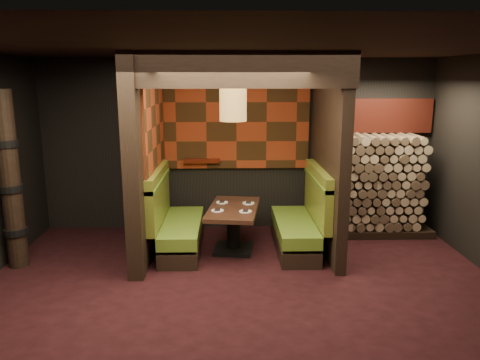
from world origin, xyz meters
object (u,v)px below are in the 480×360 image
Objects in this scene: booth_bench_right at (302,223)px; booth_bench_left at (175,224)px; totem_column at (10,182)px; pendant_lamp at (233,105)px; firewood_stack at (378,185)px; dining_table at (233,222)px.

booth_bench_left is at bearing 180.00° from booth_bench_right.
totem_column is at bearing -172.14° from booth_bench_right.
firewood_stack is (2.38, 0.81, -1.35)m from pendant_lamp.
dining_table is at bearing -176.72° from booth_bench_right.
firewood_stack is at bearing 27.35° from booth_bench_right.
booth_bench_left is 1.00× the size of booth_bench_right.
totem_column is (-3.98, -0.55, 0.79)m from booth_bench_right.
booth_bench_left is 2.30m from totem_column.
booth_bench_right is 1.17× the size of dining_table.
dining_table is at bearing 90.00° from pendant_lamp.
pendant_lamp is 2.85m from firewood_stack.
dining_table is 1.72m from pendant_lamp.
booth_bench_left and booth_bench_right have the same top height.
firewood_stack reaches higher than booth_bench_left.
dining_table is 3.09m from totem_column.
totem_column reaches higher than booth_bench_left.
pendant_lamp is 3.15m from totem_column.
booth_bench_left is 1.76× the size of pendant_lamp.
totem_column is at bearing -171.52° from pendant_lamp.
firewood_stack is at bearing 18.80° from pendant_lamp.
totem_column is (-2.96, -0.49, 0.74)m from dining_table.
pendant_lamp reaches higher than totem_column.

